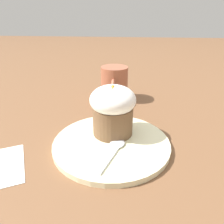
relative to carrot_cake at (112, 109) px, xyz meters
name	(u,v)px	position (x,y,z in m)	size (l,w,h in m)	color
ground_plane	(111,146)	(0.04, 0.00, -0.07)	(4.00, 4.00, 0.00)	brown
dessert_plate	(111,144)	(0.04, 0.00, -0.07)	(0.26, 0.26, 0.01)	beige
carrot_cake	(112,109)	(0.00, 0.00, 0.00)	(0.10, 0.10, 0.12)	brown
spoon	(114,148)	(0.07, 0.01, -0.06)	(0.12, 0.06, 0.01)	silver
coffee_cup	(114,84)	(-0.24, -0.01, -0.02)	(0.12, 0.09, 0.11)	#9E563D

